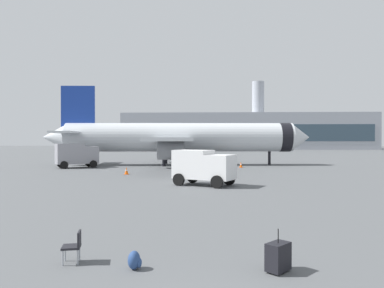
# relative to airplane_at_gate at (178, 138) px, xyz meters

# --- Properties ---
(airplane_at_gate) EXTENTS (35.76, 32.26, 10.50)m
(airplane_at_gate) POSITION_rel_airplane_at_gate_xyz_m (0.00, 0.00, 0.00)
(airplane_at_gate) COLOR silver
(airplane_at_gate) RESTS_ON ground
(service_truck) EXTENTS (5.24, 4.40, 2.90)m
(service_truck) POSITION_rel_airplane_at_gate_xyz_m (-11.84, -5.34, -2.05)
(service_truck) COLOR gray
(service_truck) RESTS_ON ground
(cargo_van) EXTENTS (4.83, 3.84, 2.60)m
(cargo_van) POSITION_rel_airplane_at_gate_xyz_m (3.77, -21.81, -2.21)
(cargo_van) COLOR white
(cargo_van) RESTS_ON ground
(safety_cone_near) EXTENTS (0.44, 0.44, 0.67)m
(safety_cone_near) POSITION_rel_airplane_at_gate_xyz_m (8.00, -4.00, -3.33)
(safety_cone_near) COLOR #F2590C
(safety_cone_near) RESTS_ON ground
(safety_cone_mid) EXTENTS (0.44, 0.44, 0.70)m
(safety_cone_mid) POSITION_rel_airplane_at_gate_xyz_m (-3.85, -13.53, -3.31)
(safety_cone_mid) COLOR #F2590C
(safety_cone_mid) RESTS_ON ground
(safety_cone_far) EXTENTS (0.44, 0.44, 0.76)m
(safety_cone_far) POSITION_rel_airplane_at_gate_xyz_m (5.48, -16.28, -3.28)
(safety_cone_far) COLOR #F2590C
(safety_cone_far) RESTS_ON ground
(rolling_suitcase) EXTENTS (0.73, 0.74, 1.10)m
(rolling_suitcase) POSITION_rel_airplane_at_gate_xyz_m (6.02, -39.40, -3.27)
(rolling_suitcase) COLOR black
(rolling_suitcase) RESTS_ON ground
(traveller_backpack) EXTENTS (0.36, 0.40, 0.48)m
(traveller_backpack) POSITION_rel_airplane_at_gate_xyz_m (2.35, -39.40, -3.42)
(traveller_backpack) COLOR navy
(traveller_backpack) RESTS_ON ground
(gate_chair) EXTENTS (0.58, 0.58, 0.86)m
(gate_chair) POSITION_rel_airplane_at_gate_xyz_m (0.60, -38.99, -3.16)
(gate_chair) COLOR black
(gate_chair) RESTS_ON ground
(terminal_building) EXTENTS (90.10, 18.23, 24.97)m
(terminal_building) POSITION_rel_airplane_at_gate_xyz_m (17.57, 88.36, 2.96)
(terminal_building) COLOR #9EA3AD
(terminal_building) RESTS_ON ground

